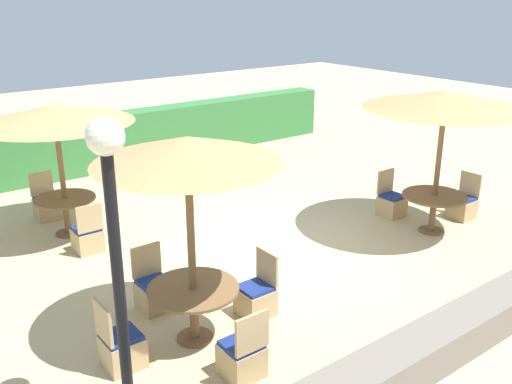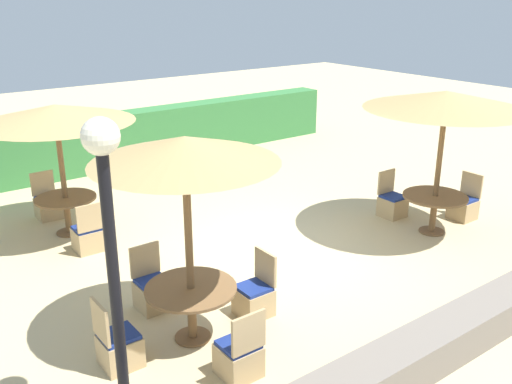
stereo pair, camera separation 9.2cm
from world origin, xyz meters
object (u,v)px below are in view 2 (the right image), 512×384
patio_chair_front_left_south (239,357)px  round_table_back_left (66,204)px  round_table_front_left (191,297)px  patio_chair_front_left_north (153,291)px  patio_chair_back_left_north (48,205)px  patio_chair_front_right_north (392,204)px  lamp_post (108,217)px  parasol_back_left (55,114)px  patio_chair_front_left_east (255,297)px  parasol_front_left (185,151)px  parasol_front_right (446,100)px  round_table_front_right (435,202)px  patio_chair_front_right_east (463,206)px  patio_chair_front_left_west (118,347)px  patio_chair_back_left_south (88,237)px

patio_chair_front_left_south → round_table_back_left: size_ratio=0.83×
round_table_front_left → patio_chair_front_left_north: 1.08m
patio_chair_back_left_north → patio_chair_front_right_north: bearing=144.0°
lamp_post → parasol_back_left: 5.45m
lamp_post → patio_chair_front_left_east: lamp_post is taller
patio_chair_front_right_north → patio_chair_front_left_south: same height
parasol_front_left → round_table_back_left: 4.85m
patio_chair_front_left_east → parasol_front_left: bearing=89.4°
parasol_front_right → round_table_front_right: bearing=0.0°
lamp_post → patio_chair_front_left_east: (2.38, 0.88, -2.09)m
patio_chair_front_left_north → patio_chair_front_right_east: bearing=174.4°
parasol_front_right → patio_chair_front_left_north: parasol_front_right is taller
patio_chair_front_right_east → patio_chair_front_left_east: bearing=93.9°
parasol_front_left → patio_chair_front_left_west: (-1.03, 0.03, -2.32)m
patio_chair_back_left_north → patio_chair_back_left_south: bearing=91.9°
patio_chair_front_left_west → parasol_front_left: bearing=88.2°
parasol_back_left → patio_chair_back_left_north: bearing=93.0°
parasol_front_right → round_table_back_left: (-5.59, 4.11, -1.95)m
round_table_back_left → patio_chair_back_left_north: (-0.05, 1.02, -0.32)m
parasol_front_left → round_table_back_left: parasol_front_left is taller
parasol_front_right → parasol_front_left: 5.50m
patio_chair_front_left_north → patio_chair_back_left_north: bearing=-88.7°
round_table_front_right → patio_chair_front_left_north: 5.60m
lamp_post → patio_chair_back_left_south: bearing=73.7°
parasol_back_left → lamp_post: bearing=-103.3°
parasol_front_left → patio_chair_back_left_north: parasol_front_left is taller
round_table_back_left → patio_chair_front_left_west: bearing=-101.9°
patio_chair_front_left_south → patio_chair_back_left_north: 6.46m
patio_chair_front_right_north → patio_chair_front_left_south: size_ratio=1.00×
round_table_back_left → patio_chair_back_left_south: bearing=-89.3°
patio_chair_front_right_east → patio_chair_front_left_west: (-7.58, -0.34, 0.00)m
lamp_post → patio_chair_front_right_north: 7.51m
patio_chair_front_right_east → patio_chair_front_left_south: (-6.51, -1.39, 0.00)m
round_table_front_right → round_table_back_left: bearing=143.7°
patio_chair_front_left_north → parasol_back_left: parasol_back_left is taller
parasol_front_left → patio_chair_back_left_north: 5.92m
round_table_back_left → patio_chair_back_left_south: 1.03m
patio_chair_front_left_south → patio_chair_back_left_south: 4.46m
patio_chair_front_left_north → round_table_back_left: size_ratio=0.83×
patio_chair_front_left_east → patio_chair_front_left_north: 1.49m
lamp_post → patio_chair_front_left_east: size_ratio=3.57×
patio_chair_front_left_north → round_table_back_left: 3.41m
patio_chair_front_right_east → patio_chair_back_left_south: 7.32m
round_table_front_right → patio_chair_front_right_north: size_ratio=1.29×
round_table_back_left → patio_chair_back_left_north: patio_chair_back_left_north is taller
patio_chair_front_right_east → patio_chair_front_left_south: 6.65m
patio_chair_front_left_south → patio_chair_front_left_west: same height
patio_chair_back_left_south → patio_chair_front_right_east: bearing=-24.8°
patio_chair_front_left_north → parasol_back_left: size_ratio=0.33×
parasol_front_right → patio_chair_front_right_east: (1.07, 0.06, -2.27)m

